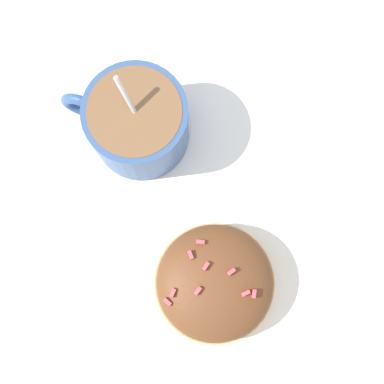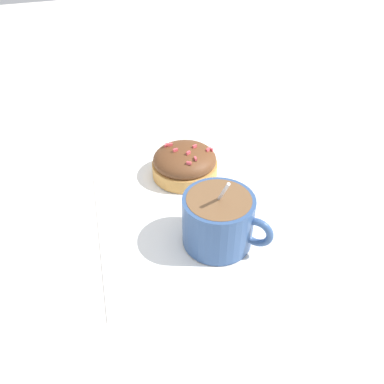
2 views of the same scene
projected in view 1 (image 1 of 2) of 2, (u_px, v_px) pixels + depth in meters
name	position (u px, v px, depth m)	size (l,w,h in m)	color
ground_plane	(176.00, 207.00, 0.49)	(3.00, 3.00, 0.00)	silver
paper_napkin	(175.00, 207.00, 0.49)	(0.36, 0.33, 0.00)	white
coffee_cup	(136.00, 122.00, 0.47)	(0.10, 0.09, 0.10)	#335184
frosted_pastry	(214.00, 283.00, 0.46)	(0.10, 0.10, 0.05)	#D19347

